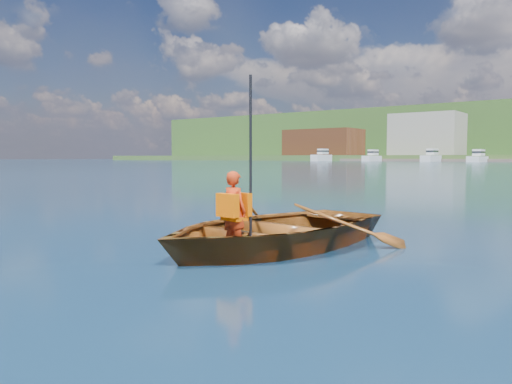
{
  "coord_description": "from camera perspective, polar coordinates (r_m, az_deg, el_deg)",
  "views": [
    {
      "loc": [
        4.93,
        -6.4,
        1.31
      ],
      "look_at": [
        0.54,
        -0.5,
        0.8
      ],
      "focal_mm": 35.0,
      "sensor_mm": 36.0,
      "label": 1
    }
  ],
  "objects": [
    {
      "name": "rowboat",
      "position": [
        7.26,
        1.89,
        -4.29
      ],
      "size": [
        3.39,
        4.38,
        0.84
      ],
      "color": "brown",
      "rests_on": "ground"
    },
    {
      "name": "child_paddler",
      "position": [
        6.47,
        -2.46,
        -1.97
      ],
      "size": [
        0.41,
        0.37,
        2.26
      ],
      "color": "#B42C0D",
      "rests_on": "ground"
    },
    {
      "name": "ground",
      "position": [
        8.18,
        -0.97,
        -5.24
      ],
      "size": [
        600.0,
        600.0,
        0.0
      ],
      "color": "#12223D",
      "rests_on": "ground"
    }
  ]
}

